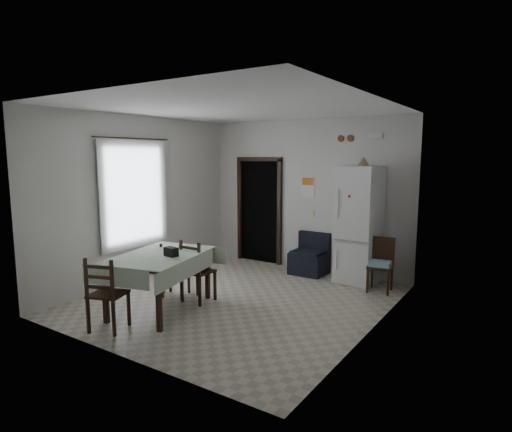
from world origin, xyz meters
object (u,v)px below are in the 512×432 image
object	(u,v)px
dining_chair_far_left	(175,269)
dining_chair_near_head	(108,293)
dining_chair_far_right	(198,270)
dining_table	(161,282)
navy_seat	(309,254)
corner_chair	(380,265)
fridge	(359,225)

from	to	relation	value
dining_chair_far_left	dining_chair_near_head	distance (m)	1.48
dining_chair_far_left	dining_chair_far_right	world-z (taller)	dining_chair_far_right
dining_table	dining_chair_far_left	distance (m)	0.65
navy_seat	corner_chair	xyz separation A→B (m)	(1.45, -0.33, 0.06)
fridge	dining_chair_far_right	bearing A→B (deg)	-121.14
fridge	corner_chair	size ratio (longest dim) A/B	2.32
fridge	navy_seat	distance (m)	1.14
dining_table	dining_chair_far_right	distance (m)	0.62
navy_seat	dining_chair_far_right	xyz separation A→B (m)	(-0.72, -2.31, 0.10)
dining_chair_far_right	dining_chair_near_head	world-z (taller)	dining_chair_near_head
navy_seat	dining_chair_far_left	size ratio (longest dim) A/B	0.88
navy_seat	dining_chair_far_left	xyz separation A→B (m)	(-1.20, -2.31, 0.05)
fridge	dining_chair_far_left	world-z (taller)	fridge
fridge	navy_seat	size ratio (longest dim) A/B	2.67
fridge	dining_table	world-z (taller)	fridge
corner_chair	dining_chair_far_left	bearing A→B (deg)	-150.20
corner_chair	dining_table	bearing A→B (deg)	-139.80
navy_seat	dining_chair_far_right	world-z (taller)	dining_chair_far_right
dining_table	dining_chair_near_head	size ratio (longest dim) A/B	1.62
navy_seat	dining_table	distance (m)	3.04
corner_chair	dining_chair_far_right	bearing A→B (deg)	-144.61
fridge	dining_chair_near_head	xyz separation A→B (m)	(-1.91, -3.77, -0.53)
corner_chair	dining_chair_far_right	size ratio (longest dim) A/B	0.91
corner_chair	dining_chair_far_right	distance (m)	2.94
dining_table	dining_chair_far_left	size ratio (longest dim) A/B	1.81
corner_chair	navy_seat	bearing A→B (deg)	160.19
dining_table	dining_chair_far_left	world-z (taller)	dining_chair_far_left
fridge	dining_chair_far_right	size ratio (longest dim) A/B	2.12
corner_chair	dining_table	world-z (taller)	corner_chair
dining_table	navy_seat	bearing A→B (deg)	59.02
corner_chair	dining_chair_near_head	world-z (taller)	dining_chair_near_head
dining_chair_far_left	dining_chair_far_right	size ratio (longest dim) A/B	0.90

